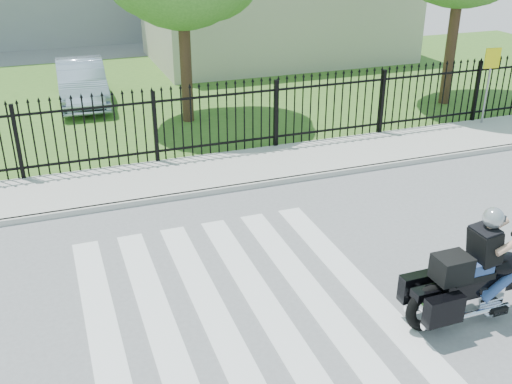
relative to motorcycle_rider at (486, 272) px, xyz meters
name	(u,v)px	position (x,y,z in m)	size (l,w,h in m)	color
ground	(237,306)	(-3.32, 1.43, -0.74)	(120.00, 120.00, 0.00)	slate
crosswalk	(237,305)	(-3.32, 1.43, -0.74)	(5.00, 5.50, 0.01)	silver
sidewalk	(167,179)	(-3.32, 6.43, -0.68)	(40.00, 2.00, 0.12)	#ADAAA3
curb	(177,197)	(-3.32, 5.43, -0.68)	(40.00, 0.12, 0.12)	#ADAAA3
grass_strip	(121,98)	(-3.32, 13.43, -0.73)	(40.00, 12.00, 0.02)	#366021
iron_fence	(155,129)	(-3.32, 7.43, 0.16)	(26.00, 0.04, 1.80)	black
building_low	(277,14)	(3.68, 17.43, 1.01)	(10.00, 6.00, 3.50)	#BEB59E
motorcycle_rider	(486,272)	(0.00, 0.00, 0.00)	(2.74, 0.81, 1.81)	black
parked_car	(82,82)	(-4.48, 13.27, -0.06)	(1.41, 4.03, 1.33)	#ABBAD7
traffic_sign	(490,70)	(5.77, 7.12, 0.87)	(0.45, 0.09, 2.08)	gray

